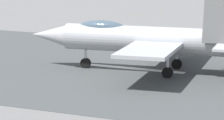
# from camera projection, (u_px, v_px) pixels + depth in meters

# --- Properties ---
(ground_plane) EXTENTS (400.00, 400.00, 0.00)m
(ground_plane) POSITION_uv_depth(u_px,v_px,m) (133.00, 69.00, 47.26)
(ground_plane) COLOR slate
(runway_strip) EXTENTS (240.00, 26.00, 0.02)m
(runway_strip) POSITION_uv_depth(u_px,v_px,m) (133.00, 69.00, 47.25)
(runway_strip) COLOR #3E4243
(runway_strip) RESTS_ON ground
(fighter_jet) EXTENTS (16.94, 13.81, 5.62)m
(fighter_jet) POSITION_uv_depth(u_px,v_px,m) (148.00, 39.00, 45.66)
(fighter_jet) COLOR #A1A3AA
(fighter_jet) RESTS_ON ground
(marker_cone_mid) EXTENTS (0.44, 0.44, 0.55)m
(marker_cone_mid) POSITION_uv_depth(u_px,v_px,m) (115.00, 35.00, 61.85)
(marker_cone_mid) COLOR orange
(marker_cone_mid) RESTS_ON ground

